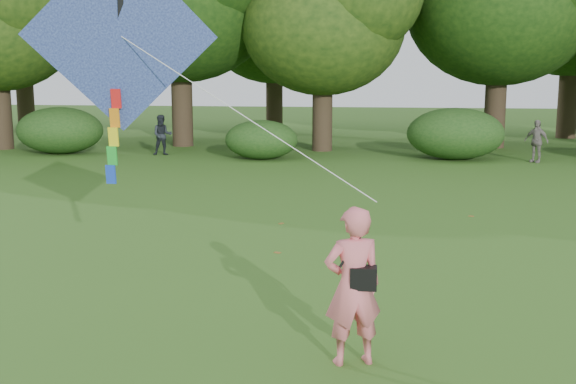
# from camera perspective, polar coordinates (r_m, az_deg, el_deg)

# --- Properties ---
(ground) EXTENTS (100.00, 100.00, 0.00)m
(ground) POSITION_cam_1_polar(r_m,az_deg,el_deg) (9.39, 5.61, -11.36)
(ground) COLOR #265114
(ground) RESTS_ON ground
(man_kite_flyer) EXTENTS (0.79, 0.64, 1.86)m
(man_kite_flyer) POSITION_cam_1_polar(r_m,az_deg,el_deg) (8.32, 5.15, -7.41)
(man_kite_flyer) COLOR #E66C76
(man_kite_flyer) RESTS_ON ground
(bystander_left) EXTENTS (0.88, 0.77, 1.54)m
(bystander_left) POSITION_cam_1_polar(r_m,az_deg,el_deg) (27.86, -9.91, 4.46)
(bystander_left) COLOR #20252B
(bystander_left) RESTS_ON ground
(bystander_right) EXTENTS (0.92, 0.83, 1.50)m
(bystander_right) POSITION_cam_1_polar(r_m,az_deg,el_deg) (26.90, 19.02, 3.82)
(bystander_right) COLOR gray
(bystander_right) RESTS_ON ground
(crossbody_bag) EXTENTS (0.43, 0.20, 0.72)m
(crossbody_bag) POSITION_cam_1_polar(r_m,az_deg,el_deg) (8.25, 5.97, -6.69)
(crossbody_bag) COLOR black
(crossbody_bag) RESTS_ON ground
(flying_kite) EXTENTS (4.68, 1.94, 3.28)m
(flying_kite) POSITION_cam_1_polar(r_m,az_deg,el_deg) (10.03, -13.10, 11.70)
(flying_kite) COLOR #24319E
(flying_kite) RESTS_ON ground
(tree_line) EXTENTS (54.70, 15.30, 9.48)m
(tree_line) POSITION_cam_1_polar(r_m,az_deg,el_deg) (31.73, 10.03, 13.86)
(tree_line) COLOR #3A2D1E
(tree_line) RESTS_ON ground
(shrub_band) EXTENTS (39.15, 3.22, 1.88)m
(shrub_band) POSITION_cam_1_polar(r_m,az_deg,el_deg) (26.48, 5.09, 4.47)
(shrub_band) COLOR #264919
(shrub_band) RESTS_ON ground
(fallen_leaves) EXTENTS (11.36, 11.16, 0.01)m
(fallen_leaves) POSITION_cam_1_polar(r_m,az_deg,el_deg) (11.52, 13.95, -7.49)
(fallen_leaves) COLOR brown
(fallen_leaves) RESTS_ON ground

